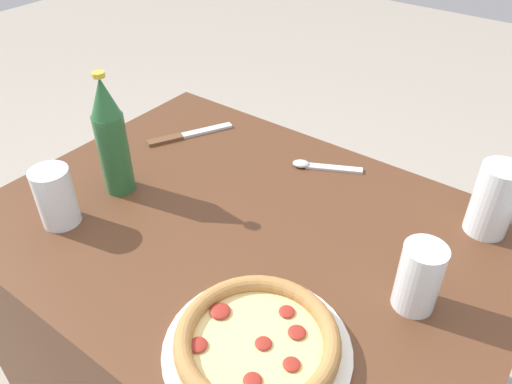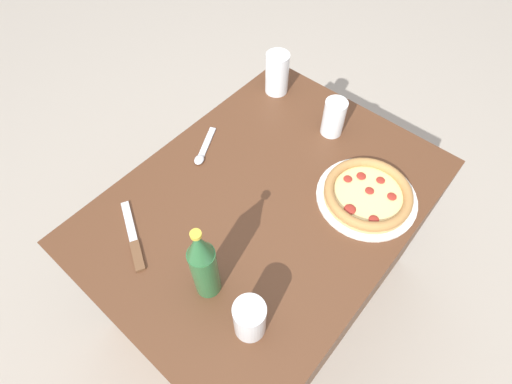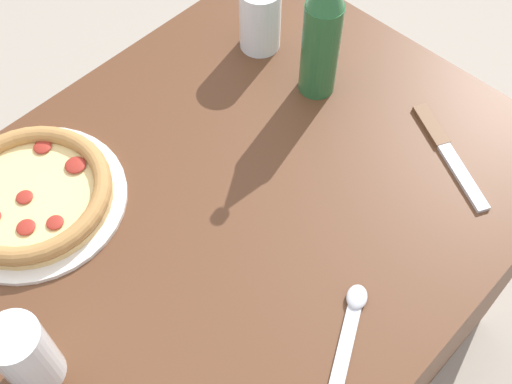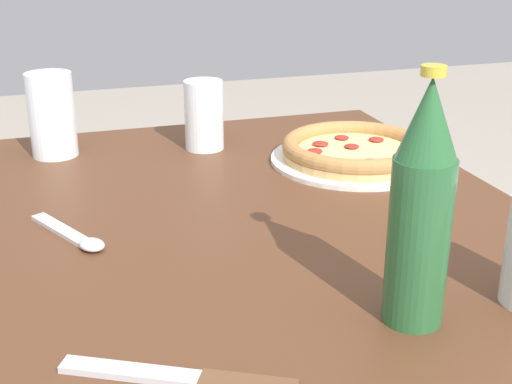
# 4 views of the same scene
# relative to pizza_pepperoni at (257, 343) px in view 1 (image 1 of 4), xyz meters

# --- Properties ---
(table) EXTENTS (1.04, 0.77, 0.71)m
(table) POSITION_rel_pizza_pepperoni_xyz_m (0.19, -0.22, -0.38)
(table) COLOR #56331E
(table) RESTS_ON ground_plane
(pizza_pepperoni) EXTENTS (0.29, 0.29, 0.04)m
(pizza_pepperoni) POSITION_rel_pizza_pepperoni_xyz_m (0.00, 0.00, 0.00)
(pizza_pepperoni) COLOR silver
(pizza_pepperoni) RESTS_ON table
(glass_red_wine) EXTENTS (0.08, 0.08, 0.12)m
(glass_red_wine) POSITION_rel_pizza_pepperoni_xyz_m (0.51, -0.01, 0.04)
(glass_red_wine) COLOR white
(glass_red_wine) RESTS_ON table
(glass_lemonade) EXTENTS (0.07, 0.07, 0.13)m
(glass_lemonade) POSITION_rel_pizza_pepperoni_xyz_m (-0.16, -0.23, 0.04)
(glass_lemonade) COLOR white
(glass_lemonade) RESTS_ON table
(glass_orange_juice) EXTENTS (0.08, 0.08, 0.15)m
(glass_orange_juice) POSITION_rel_pizza_pepperoni_xyz_m (-0.20, -0.50, 0.05)
(glass_orange_juice) COLOR white
(glass_orange_juice) RESTS_ON table
(beer_bottle) EXTENTS (0.07, 0.07, 0.27)m
(beer_bottle) POSITION_rel_pizza_pepperoni_xyz_m (0.50, -0.16, 0.11)
(beer_bottle) COLOR #286033
(beer_bottle) RESTS_ON table
(knife) EXTENTS (0.13, 0.21, 0.01)m
(knife) POSITION_rel_pizza_pepperoni_xyz_m (0.53, -0.41, -0.02)
(knife) COLOR brown
(knife) RESTS_ON table
(spoon) EXTENTS (0.16, 0.10, 0.01)m
(spoon) POSITION_rel_pizza_pepperoni_xyz_m (0.19, -0.49, -0.02)
(spoon) COLOR silver
(spoon) RESTS_ON table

